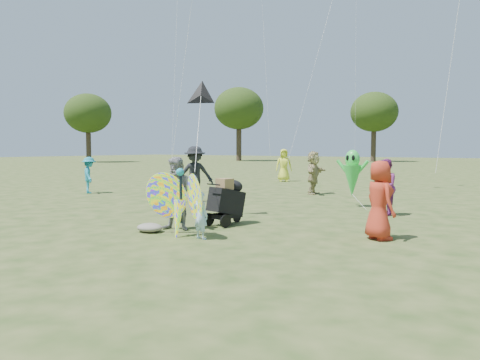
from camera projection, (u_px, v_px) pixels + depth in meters
name	position (u px, v px, depth m)	size (l,w,h in m)	color
ground	(204.00, 243.00, 8.90)	(160.00, 160.00, 0.00)	#51592B
child_girl	(201.00, 215.00, 9.20)	(0.34, 0.23, 0.94)	#A8D1EE
adult_man	(178.00, 194.00, 10.17)	(0.78, 0.61, 1.60)	gray
grey_bag	(150.00, 228.00, 10.00)	(0.59, 0.48, 0.19)	gray
crowd_a	(379.00, 200.00, 9.14)	(0.76, 0.49, 1.56)	#B9311D
crowd_b	(195.00, 174.00, 15.43)	(1.19, 0.69, 1.85)	black
crowd_d	(314.00, 173.00, 18.01)	(1.55, 0.49, 1.67)	tan
crowd_e	(385.00, 187.00, 12.40)	(0.73, 0.57, 1.51)	#752767
crowd_g	(284.00, 165.00, 24.85)	(0.85, 0.55, 1.73)	yellow
crowd_i	(89.00, 175.00, 18.39)	(0.93, 0.53, 1.44)	teal
jogging_stroller	(227.00, 199.00, 10.93)	(0.64, 1.11, 1.09)	black
butterfly_kite	(179.00, 203.00, 9.50)	(1.74, 0.75, 1.59)	#E93D24
delta_kite_rig	(201.00, 96.00, 11.96)	(1.67, 2.05, 2.26)	black
alien_kite	(352.00, 175.00, 14.12)	(1.12, 0.69, 1.74)	green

